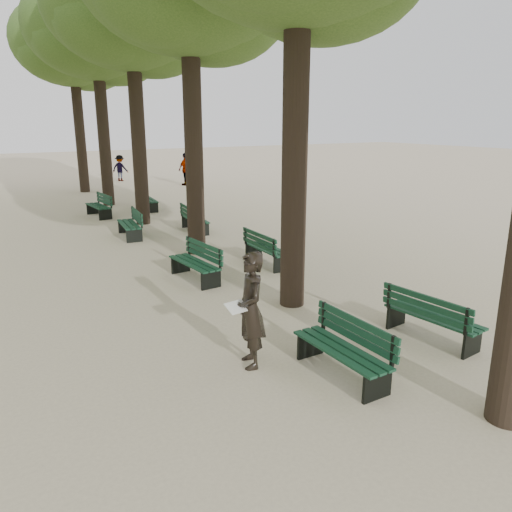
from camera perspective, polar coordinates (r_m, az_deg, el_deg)
ground at (r=7.87m, az=7.60°, el=-14.15°), size 120.00×120.00×0.00m
tree_central_3 at (r=19.60m, az=-14.18°, el=26.12°), size 6.00×6.00×9.95m
tree_central_4 at (r=24.34m, az=-17.90°, el=23.67°), size 6.00×6.00×9.95m
tree_central_5 at (r=29.17m, az=-20.32°, el=21.97°), size 6.00×6.00×9.95m
bench_left_0 at (r=7.96m, az=9.70°, el=-11.64°), size 0.59×1.81×0.92m
bench_left_1 at (r=12.40m, az=-7.00°, el=-1.56°), size 0.71×1.84×0.92m
bench_left_2 at (r=17.34m, az=-14.23°, el=2.96°), size 0.77×1.85×0.92m
bench_left_3 at (r=21.37m, az=-17.52°, el=5.01°), size 0.71×1.84×0.92m
bench_right_0 at (r=9.59m, az=19.46°, el=-7.53°), size 0.77×1.85×0.92m
bench_right_1 at (r=13.62m, az=1.32°, el=0.11°), size 0.63×1.82×0.92m
bench_right_2 at (r=17.83m, az=-6.98°, el=3.66°), size 0.78×1.85×0.92m
bench_right_3 at (r=22.48m, az=-12.22°, el=5.86°), size 0.77×1.85×0.92m
man_with_map at (r=7.92m, az=-0.61°, el=-6.20°), size 0.72×0.83×1.90m
pedestrian_b at (r=33.60m, az=-15.27°, el=9.67°), size 0.99×0.97×1.64m
pedestrian_c at (r=30.56m, az=-8.00°, el=9.80°), size 1.19×0.77×1.93m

